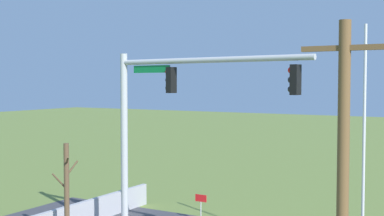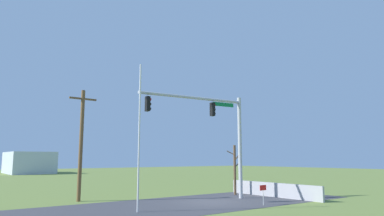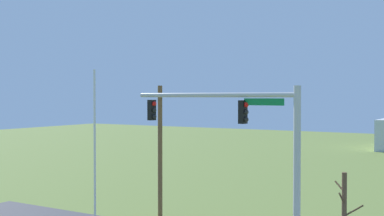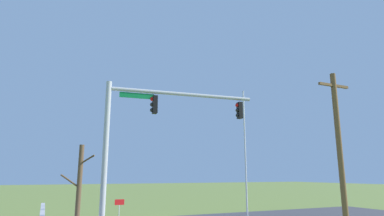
% 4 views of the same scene
% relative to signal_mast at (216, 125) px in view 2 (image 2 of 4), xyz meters
% --- Properties ---
extents(ground_plane, '(160.00, 160.00, 0.00)m').
position_rel_signal_mast_xyz_m(ground_plane, '(-1.03, -0.50, -5.18)').
color(ground_plane, olive).
extents(road_surface, '(28.00, 8.00, 0.01)m').
position_rel_signal_mast_xyz_m(road_surface, '(-5.03, -0.50, -5.18)').
color(road_surface, '#3D3D42').
rests_on(road_surface, ground_plane).
extents(sidewalk_corner, '(6.00, 6.00, 0.01)m').
position_rel_signal_mast_xyz_m(sidewalk_corner, '(3.12, -0.23, -5.18)').
color(sidewalk_corner, '#B7B5AD').
rests_on(sidewalk_corner, ground_plane).
extents(retaining_fence, '(0.20, 8.39, 1.04)m').
position_rel_signal_mast_xyz_m(retaining_fence, '(4.70, -1.04, -4.66)').
color(retaining_fence, '#A8A8AD').
rests_on(retaining_fence, ground_plane).
extents(signal_mast, '(8.16, 1.12, 7.36)m').
position_rel_signal_mast_xyz_m(signal_mast, '(0.00, 0.00, 0.00)').
color(signal_mast, '#B2B5BA').
rests_on(signal_mast, ground_plane).
extents(flagpole, '(0.10, 0.10, 8.16)m').
position_rel_signal_mast_xyz_m(flagpole, '(-6.92, -1.52, -1.11)').
color(flagpole, silver).
rests_on(flagpole, ground_plane).
extents(utility_pole, '(1.90, 0.26, 7.57)m').
position_rel_signal_mast_xyz_m(utility_pole, '(-7.88, 5.00, -1.24)').
color(utility_pole, brown).
rests_on(utility_pole, ground_plane).
extents(bare_tree, '(1.27, 1.02, 3.90)m').
position_rel_signal_mast_xyz_m(bare_tree, '(3.41, 1.70, -3.17)').
color(bare_tree, brown).
rests_on(bare_tree, ground_plane).
extents(open_sign, '(0.56, 0.04, 1.22)m').
position_rel_signal_mast_xyz_m(open_sign, '(0.57, -3.73, -4.28)').
color(open_sign, silver).
rests_on(open_sign, ground_plane).
extents(distant_building, '(7.46, 11.52, 4.00)m').
position_rel_signal_mast_xyz_m(distant_building, '(-0.94, 53.13, -3.18)').
color(distant_building, silver).
rests_on(distant_building, ground_plane).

